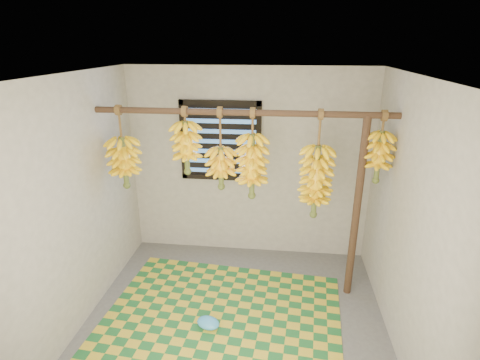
# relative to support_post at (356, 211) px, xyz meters

# --- Properties ---
(floor) EXTENTS (3.00, 3.00, 0.01)m
(floor) POSITION_rel_support_post_xyz_m (-1.20, -0.70, -1.00)
(floor) COLOR #535353
(floor) RESTS_ON ground
(ceiling) EXTENTS (3.00, 3.00, 0.01)m
(ceiling) POSITION_rel_support_post_xyz_m (-1.20, -0.70, 1.40)
(ceiling) COLOR silver
(ceiling) RESTS_ON wall_back
(wall_back) EXTENTS (3.00, 0.01, 2.40)m
(wall_back) POSITION_rel_support_post_xyz_m (-1.20, 0.80, 0.20)
(wall_back) COLOR gray
(wall_back) RESTS_ON floor
(wall_left) EXTENTS (0.01, 3.00, 2.40)m
(wall_left) POSITION_rel_support_post_xyz_m (-2.71, -0.70, 0.20)
(wall_left) COLOR gray
(wall_left) RESTS_ON floor
(wall_right) EXTENTS (0.01, 3.00, 2.40)m
(wall_right) POSITION_rel_support_post_xyz_m (0.30, -0.70, 0.20)
(wall_right) COLOR gray
(wall_right) RESTS_ON floor
(window) EXTENTS (1.00, 0.04, 1.00)m
(window) POSITION_rel_support_post_xyz_m (-1.55, 0.78, 0.50)
(window) COLOR black
(window) RESTS_ON wall_back
(hanging_pole) EXTENTS (3.00, 0.06, 0.06)m
(hanging_pole) POSITION_rel_support_post_xyz_m (-1.20, 0.00, 1.00)
(hanging_pole) COLOR #462D1F
(hanging_pole) RESTS_ON wall_left
(support_post) EXTENTS (0.08, 0.08, 2.00)m
(support_post) POSITION_rel_support_post_xyz_m (0.00, 0.00, 0.00)
(support_post) COLOR #462D1F
(support_post) RESTS_ON floor
(woven_mat) EXTENTS (2.52, 2.08, 0.01)m
(woven_mat) POSITION_rel_support_post_xyz_m (-1.34, -0.62, -0.99)
(woven_mat) COLOR #1C612A
(woven_mat) RESTS_ON floor
(plastic_bag) EXTENTS (0.28, 0.24, 0.10)m
(plastic_bag) POSITION_rel_support_post_xyz_m (-1.45, -0.74, -0.94)
(plastic_bag) COLOR #3A98DA
(plastic_bag) RESTS_ON woven_mat
(banana_bunch_a) EXTENTS (0.35, 0.35, 0.89)m
(banana_bunch_a) POSITION_rel_support_post_xyz_m (-2.46, 0.00, 0.44)
(banana_bunch_a) COLOR brown
(banana_bunch_a) RESTS_ON hanging_pole
(banana_bunch_b) EXTENTS (0.31, 0.31, 0.70)m
(banana_bunch_b) POSITION_rel_support_post_xyz_m (-1.77, 0.00, 0.63)
(banana_bunch_b) COLOR brown
(banana_bunch_b) RESTS_ON hanging_pole
(banana_bunch_c) EXTENTS (0.30, 0.30, 0.86)m
(banana_bunch_c) POSITION_rel_support_post_xyz_m (-1.42, 0.00, 0.42)
(banana_bunch_c) COLOR brown
(banana_bunch_c) RESTS_ON hanging_pole
(banana_bunch_d) EXTENTS (0.32, 0.32, 0.94)m
(banana_bunch_d) POSITION_rel_support_post_xyz_m (-1.09, -0.00, 0.45)
(banana_bunch_d) COLOR brown
(banana_bunch_d) RESTS_ON hanging_pole
(banana_bunch_e) EXTENTS (0.34, 0.34, 1.13)m
(banana_bunch_e) POSITION_rel_support_post_xyz_m (-0.44, 0.00, 0.31)
(banana_bunch_e) COLOR brown
(banana_bunch_e) RESTS_ON hanging_pole
(banana_bunch_f) EXTENTS (0.27, 0.27, 0.72)m
(banana_bunch_f) POSITION_rel_support_post_xyz_m (0.15, 0.00, 0.59)
(banana_bunch_f) COLOR brown
(banana_bunch_f) RESTS_ON hanging_pole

